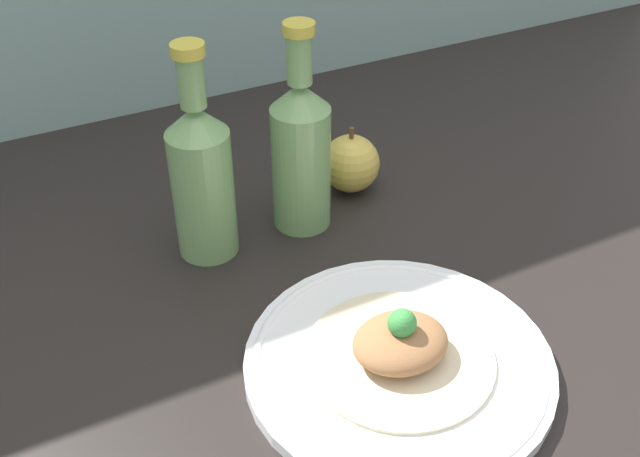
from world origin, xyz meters
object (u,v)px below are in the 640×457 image
(cider_bottle_right, at_px, (301,150))
(apple, at_px, (351,163))
(plated_food, at_px, (400,346))
(cider_bottle_left, at_px, (202,176))
(plate, at_px, (399,362))

(cider_bottle_right, height_order, apple, cider_bottle_right)
(plated_food, xyz_separation_m, apple, (0.11, 0.29, 0.01))
(plated_food, distance_m, apple, 0.31)
(cider_bottle_left, height_order, apple, cider_bottle_left)
(cider_bottle_left, bearing_deg, cider_bottle_right, 0.00)
(cider_bottle_right, xyz_separation_m, apple, (0.09, 0.04, -0.06))
(plate, distance_m, cider_bottle_right, 0.27)
(cider_bottle_left, height_order, cider_bottle_right, same)
(plate, relative_size, plated_food, 1.63)
(plated_food, height_order, cider_bottle_right, cider_bottle_right)
(cider_bottle_right, distance_m, apple, 0.11)
(cider_bottle_left, xyz_separation_m, cider_bottle_right, (0.12, 0.00, 0.00))
(plated_food, bearing_deg, cider_bottle_right, 84.98)
(plate, distance_m, apple, 0.31)
(apple, bearing_deg, cider_bottle_right, -156.80)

